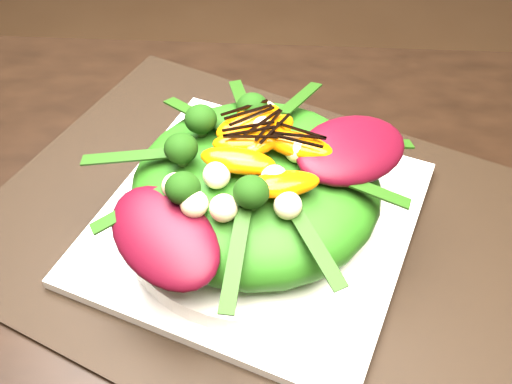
# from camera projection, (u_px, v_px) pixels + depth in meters

# --- Properties ---
(placemat) EXTENTS (0.56, 0.51, 0.00)m
(placemat) POSITION_uv_depth(u_px,v_px,m) (256.00, 226.00, 0.52)
(placemat) COLOR black
(placemat) RESTS_ON dining_table
(plate_base) EXTENTS (0.33, 0.33, 0.01)m
(plate_base) POSITION_uv_depth(u_px,v_px,m) (256.00, 221.00, 0.52)
(plate_base) COLOR white
(plate_base) RESTS_ON placemat
(salad_bowl) EXTENTS (0.28, 0.28, 0.02)m
(salad_bowl) POSITION_uv_depth(u_px,v_px,m) (256.00, 211.00, 0.51)
(salad_bowl) COLOR white
(salad_bowl) RESTS_ON plate_base
(lettuce_mound) EXTENTS (0.25, 0.25, 0.07)m
(lettuce_mound) POSITION_uv_depth(u_px,v_px,m) (256.00, 186.00, 0.48)
(lettuce_mound) COLOR #276312
(lettuce_mound) RESTS_ON salad_bowl
(radicchio_leaf) EXTENTS (0.12, 0.11, 0.02)m
(radicchio_leaf) POSITION_uv_depth(u_px,v_px,m) (352.00, 150.00, 0.46)
(radicchio_leaf) COLOR #3F0612
(radicchio_leaf) RESTS_ON lettuce_mound
(orange_segment) EXTENTS (0.06, 0.04, 0.01)m
(orange_segment) POSITION_uv_depth(u_px,v_px,m) (228.00, 124.00, 0.48)
(orange_segment) COLOR #D86103
(orange_segment) RESTS_ON lettuce_mound
(broccoli_floret) EXTENTS (0.04, 0.04, 0.04)m
(broccoli_floret) POSITION_uv_depth(u_px,v_px,m) (169.00, 115.00, 0.49)
(broccoli_floret) COLOR black
(broccoli_floret) RESTS_ON lettuce_mound
(macadamia_nut) EXTENTS (0.03, 0.03, 0.02)m
(macadamia_nut) POSITION_uv_depth(u_px,v_px,m) (300.00, 184.00, 0.43)
(macadamia_nut) COLOR beige
(macadamia_nut) RESTS_ON lettuce_mound
(balsamic_drizzle) EXTENTS (0.05, 0.02, 0.00)m
(balsamic_drizzle) POSITION_uv_depth(u_px,v_px,m) (228.00, 116.00, 0.47)
(balsamic_drizzle) COLOR black
(balsamic_drizzle) RESTS_ON orange_segment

